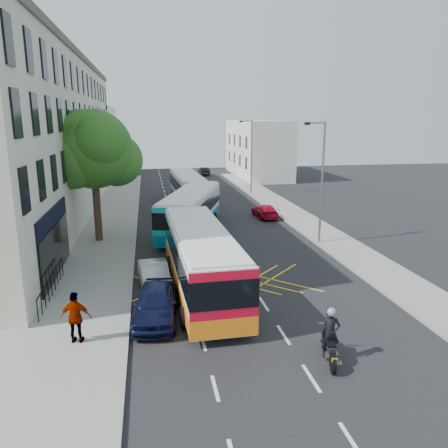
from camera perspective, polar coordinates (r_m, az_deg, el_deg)
name	(u,v)px	position (r m, az deg, el deg)	size (l,w,h in m)	color
ground	(284,335)	(17.93, 7.78, -14.15)	(120.00, 120.00, 0.00)	black
pavement_left	(99,241)	(31.36, -15.96, -2.15)	(5.00, 70.00, 0.15)	gray
pavement_right	(319,231)	(33.60, 12.27, -0.89)	(3.00, 70.00, 0.15)	gray
terrace_main	(38,137)	(40.58, -23.12, 10.36)	(8.30, 45.00, 13.50)	beige
terrace_far	(86,141)	(70.71, -17.54, 10.32)	(8.00, 20.00, 10.00)	silver
building_right	(257,149)	(65.21, 4.34, 9.79)	(6.00, 18.00, 8.00)	silver
street_tree	(93,150)	(30.30, -16.76, 9.23)	(6.30, 5.70, 8.80)	#382619
lamp_near	(321,176)	(29.53, 12.54, 6.11)	(1.45, 0.15, 8.00)	slate
lamp_far	(251,153)	(48.53, 3.48, 9.23)	(1.45, 0.15, 8.00)	slate
railings	(51,285)	(22.23, -21.61, -7.36)	(0.08, 5.60, 1.14)	black
bus_near	(201,259)	(21.28, -3.01, -4.60)	(3.07, 11.35, 3.17)	silver
bus_mid	(191,211)	(32.53, -4.33, 1.74)	(5.88, 11.31, 3.11)	silver
bus_far	(188,188)	(43.67, -4.75, 4.70)	(3.01, 10.74, 2.99)	silver
motorbike	(330,336)	(16.10, 13.66, -14.03)	(0.83, 2.25, 2.02)	black
parked_car_blue	(156,303)	(18.89, -8.85, -10.15)	(1.78, 4.43, 1.51)	black
parked_car_silver	(154,276)	(22.31, -9.07, -6.67)	(1.36, 3.90, 1.28)	#B7B9BF
red_hatchback	(265,211)	(37.74, 5.36, 1.71)	(1.58, 3.88, 1.13)	#AE0720
distant_car_grey	(188,180)	(55.40, -4.76, 5.70)	(2.38, 5.16, 1.43)	#414349
distant_car_dark	(204,171)	(66.02, -2.65, 6.90)	(1.26, 3.61, 1.19)	black
pedestrian_far	(76,317)	(17.41, -18.78, -11.49)	(1.16, 0.48, 1.98)	gray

